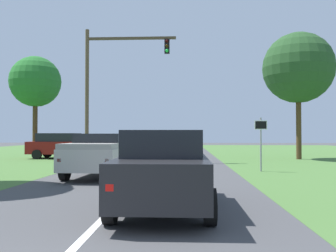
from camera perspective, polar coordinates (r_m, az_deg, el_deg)
ground_plane at (r=14.14m, az=-4.38°, el=-8.44°), size 120.00×120.00×0.00m
red_suv_near at (r=8.79m, az=-0.57°, el=-6.40°), size 2.19×4.99×1.85m
pickup_truck_lead at (r=15.63m, az=-10.10°, el=-4.28°), size 2.51×5.67×1.79m
traffic_light at (r=23.94m, az=-9.38°, el=7.55°), size 5.83×0.40×8.50m
keep_moving_sign at (r=17.84m, az=14.25°, el=-1.67°), size 0.60×0.09×2.55m
oak_tree_right at (r=27.69m, az=19.61°, el=8.49°), size 4.97×4.97×8.93m
crossing_suv_far at (r=27.53m, az=-16.29°, el=-2.90°), size 4.77×2.14×1.83m
extra_tree_1 at (r=29.80m, az=-19.94°, el=6.45°), size 3.83×3.83×7.68m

